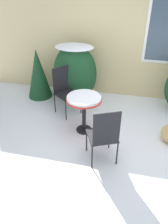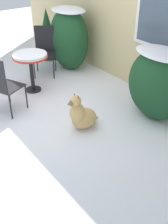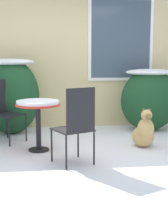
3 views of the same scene
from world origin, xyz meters
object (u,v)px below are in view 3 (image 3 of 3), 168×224
Objects in this scene: patio_table at (38,109)px; patio_chair_far_side at (76,124)px; patio_chair_near_table at (3,109)px; dog at (144,133)px.

patio_table is 0.92m from patio_chair_far_side.
patio_chair_near_table is 2.33m from dog.
patio_chair_near_table is 1.63× the size of dog.
patio_chair_far_side is 1.42m from dog.
dog is (1.15, 0.76, -0.32)m from patio_chair_far_side.
patio_table is at bearing -101.03° from patio_chair_near_table.
patio_chair_far_side reaches higher than dog.
patio_table is at bearing -81.73° from patio_chair_far_side.
patio_chair_far_side is at bearing -57.49° from patio_table.
patio_chair_far_side is (1.07, -1.40, 0.00)m from patio_chair_near_table.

